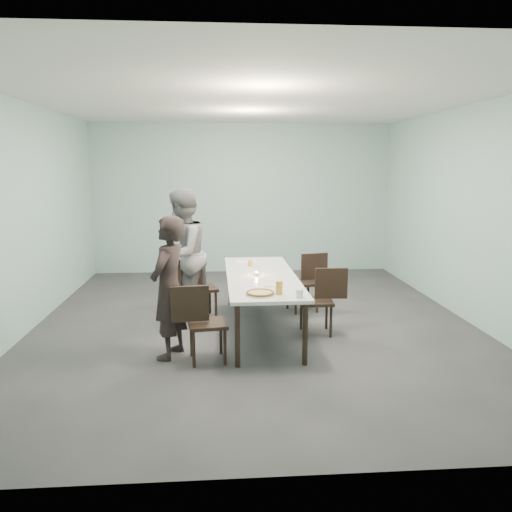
{
  "coord_description": "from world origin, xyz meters",
  "views": [
    {
      "loc": [
        -0.48,
        -6.66,
        2.16
      ],
      "look_at": [
        0.0,
        -0.27,
        1.0
      ],
      "focal_mm": 35.0,
      "sensor_mm": 36.0,
      "label": 1
    }
  ],
  "objects": [
    {
      "name": "ground",
      "position": [
        0.0,
        0.0,
        0.0
      ],
      "size": [
        7.0,
        7.0,
        0.0
      ],
      "primitive_type": "plane",
      "color": "#333335",
      "rests_on": "ground"
    },
    {
      "name": "room_shell",
      "position": [
        0.0,
        0.0,
        2.03
      ],
      "size": [
        6.02,
        7.02,
        3.01
      ],
      "color": "#9AC2BD",
      "rests_on": "ground"
    },
    {
      "name": "table",
      "position": [
        0.07,
        -0.3,
        0.69
      ],
      "size": [
        0.92,
        2.61,
        0.75
      ],
      "rotation": [
        0.0,
        0.0,
        0.01
      ],
      "color": "white",
      "rests_on": "ground"
    },
    {
      "name": "chair_near_left",
      "position": [
        -0.7,
        -1.32,
        0.5
      ],
      "size": [
        0.63,
        0.47,
        0.87
      ],
      "rotation": [
        0.0,
        0.0,
        0.13
      ],
      "color": "black",
      "rests_on": "ground"
    },
    {
      "name": "chair_far_left",
      "position": [
        -0.82,
        0.29,
        0.5
      ],
      "size": [
        0.65,
        0.52,
        0.87
      ],
      "rotation": [
        0.0,
        0.0,
        0.27
      ],
      "color": "black",
      "rests_on": "ground"
    },
    {
      "name": "chair_near_right",
      "position": [
        0.85,
        -0.49,
        0.5
      ],
      "size": [
        0.62,
        0.44,
        0.87
      ],
      "rotation": [
        0.0,
        0.0,
        3.09
      ],
      "color": "black",
      "rests_on": "ground"
    },
    {
      "name": "chair_far_right",
      "position": [
        0.84,
        0.58,
        0.5
      ],
      "size": [
        0.65,
        0.51,
        0.87
      ],
      "rotation": [
        0.0,
        0.0,
        3.37
      ],
      "color": "black",
      "rests_on": "ground"
    },
    {
      "name": "diner_near",
      "position": [
        -1.05,
        -1.15,
        0.81
      ],
      "size": [
        0.57,
        0.69,
        1.62
      ],
      "primitive_type": "imported",
      "rotation": [
        0.0,
        0.0,
        -1.92
      ],
      "color": "black",
      "rests_on": "ground"
    },
    {
      "name": "diner_far",
      "position": [
        -1.0,
        0.34,
        0.92
      ],
      "size": [
        1.0,
        1.1,
        1.85
      ],
      "primitive_type": "imported",
      "rotation": [
        0.0,
        0.0,
        -1.99
      ],
      "color": "gray",
      "rests_on": "ground"
    },
    {
      "name": "pizza",
      "position": [
        -0.03,
        -1.31,
        0.77
      ],
      "size": [
        0.34,
        0.34,
        0.04
      ],
      "color": "white",
      "rests_on": "table"
    },
    {
      "name": "side_plate",
      "position": [
        0.12,
        -0.88,
        0.76
      ],
      "size": [
        0.18,
        0.18,
        0.01
      ],
      "primitive_type": "cylinder",
      "color": "white",
      "rests_on": "table"
    },
    {
      "name": "beer_glass",
      "position": [
        0.18,
        -1.3,
        0.82
      ],
      "size": [
        0.08,
        0.08,
        0.15
      ],
      "primitive_type": "cylinder",
      "color": "gold",
      "rests_on": "table"
    },
    {
      "name": "water_tumbler",
      "position": [
        0.38,
        -1.46,
        0.8
      ],
      "size": [
        0.08,
        0.08,
        0.09
      ],
      "primitive_type": "cylinder",
      "color": "silver",
      "rests_on": "table"
    },
    {
      "name": "tealight",
      "position": [
        0.0,
        -0.31,
        0.77
      ],
      "size": [
        0.06,
        0.06,
        0.05
      ],
      "color": "silver",
      "rests_on": "table"
    },
    {
      "name": "amber_tumbler",
      "position": [
        -0.04,
        0.32,
        0.79
      ],
      "size": [
        0.07,
        0.07,
        0.08
      ],
      "primitive_type": "cylinder",
      "color": "gold",
      "rests_on": "table"
    },
    {
      "name": "menu",
      "position": [
        -0.08,
        0.64,
        0.75
      ],
      "size": [
        0.3,
        0.22,
        0.01
      ],
      "primitive_type": "cube",
      "rotation": [
        0.0,
        0.0,
        0.01
      ],
      "color": "silver",
      "rests_on": "table"
    }
  ]
}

